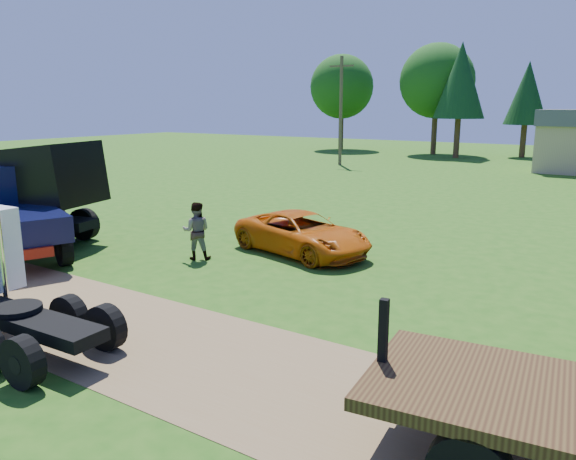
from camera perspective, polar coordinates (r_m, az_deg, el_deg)
The scene contains 5 objects.
ground at distance 12.90m, azimuth -14.27°, elevation -10.72°, with size 140.00×140.00×0.00m, color #215312.
dirt_track at distance 12.89m, azimuth -14.27°, elevation -10.69°, with size 120.00×4.20×0.01m, color brown.
navy_truck at distance 21.44m, azimuth -26.51°, elevation 1.92°, with size 7.06×4.59×3.02m.
orange_pickup at distance 19.26m, azimuth 1.46°, elevation -0.34°, with size 2.36×5.12×1.42m, color #CC5C09.
spectator_b at distance 18.75m, azimuth -9.29°, elevation -0.09°, with size 0.93×0.73×1.92m, color #999999.
Camera 1 is at (8.92, -7.85, 5.01)m, focal length 35.00 mm.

